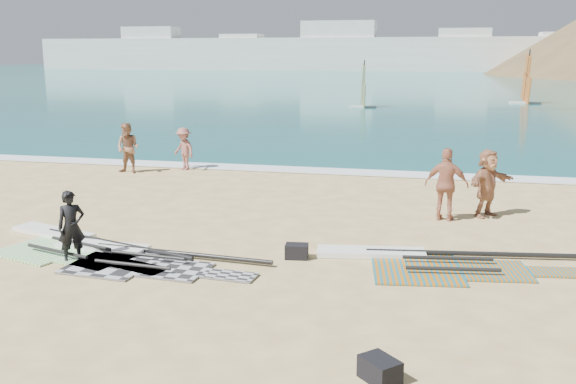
% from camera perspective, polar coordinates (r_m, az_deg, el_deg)
% --- Properties ---
extents(ground, '(300.00, 300.00, 0.00)m').
position_cam_1_polar(ground, '(13.17, -8.87, -7.65)').
color(ground, '#DEC782').
rests_on(ground, ground).
extents(sea, '(300.00, 240.00, 0.06)m').
position_cam_1_polar(sea, '(143.60, 11.42, 10.28)').
color(sea, '#0D4E5F').
rests_on(sea, ground).
extents(surf_line, '(300.00, 1.20, 0.04)m').
position_cam_1_polar(surf_line, '(24.62, 1.82, 1.86)').
color(surf_line, white).
rests_on(surf_line, ground).
extents(far_town, '(160.00, 8.00, 12.00)m').
position_cam_1_polar(far_town, '(162.74, 6.04, 12.25)').
color(far_town, white).
rests_on(far_town, ground).
extents(rig_grey, '(5.28, 2.26, 0.20)m').
position_cam_1_polar(rig_grey, '(14.58, -13.70, -5.67)').
color(rig_grey, '#262628').
rests_on(rig_grey, ground).
extents(rig_green, '(5.42, 3.00, 0.20)m').
position_cam_1_polar(rig_green, '(15.96, -18.83, -4.42)').
color(rig_green, '#4CC832').
rests_on(rig_green, ground).
extents(rig_orange, '(5.78, 2.59, 0.20)m').
position_cam_1_polar(rig_orange, '(14.22, 12.08, -6.04)').
color(rig_orange, '#DE6800').
rests_on(rig_orange, ground).
extents(gear_bag_near, '(0.54, 0.42, 0.32)m').
position_cam_1_polar(gear_bag_near, '(14.23, 0.78, -5.29)').
color(gear_bag_near, black).
rests_on(gear_bag_near, ground).
extents(gear_bag_far, '(0.66, 0.66, 0.33)m').
position_cam_1_polar(gear_bag_far, '(9.29, 8.16, -15.36)').
color(gear_bag_far, black).
rests_on(gear_bag_far, ground).
extents(person_wetsuit, '(0.68, 0.66, 1.58)m').
position_cam_1_polar(person_wetsuit, '(14.57, -18.70, -2.95)').
color(person_wetsuit, black).
rests_on(person_wetsuit, ground).
extents(beachgoer_left, '(0.99, 0.80, 1.89)m').
position_cam_1_polar(beachgoer_left, '(24.87, -14.04, 3.81)').
color(beachgoer_left, '#99684C').
rests_on(beachgoer_left, ground).
extents(beachgoer_mid, '(1.23, 1.07, 1.64)m').
position_cam_1_polar(beachgoer_mid, '(25.10, -9.25, 3.81)').
color(beachgoer_mid, '#95584F').
rests_on(beachgoer_mid, ground).
extents(beachgoer_back, '(1.21, 0.64, 1.98)m').
position_cam_1_polar(beachgoer_back, '(17.73, 13.91, 0.65)').
color(beachgoer_back, '#B46D51').
rests_on(beachgoer_back, ground).
extents(beachgoer_right, '(1.55, 1.70, 1.89)m').
position_cam_1_polar(beachgoer_right, '(18.47, 17.30, 0.77)').
color(beachgoer_right, '#AD7351').
rests_on(beachgoer_right, ground).
extents(windsurfer_left, '(2.23, 2.57, 3.92)m').
position_cam_1_polar(windsurfer_left, '(53.44, 6.71, 8.70)').
color(windsurfer_left, white).
rests_on(windsurfer_left, ground).
extents(windsurfer_centre, '(2.69, 3.20, 4.79)m').
position_cam_1_polar(windsurfer_centre, '(60.91, 20.41, 8.63)').
color(windsurfer_centre, white).
rests_on(windsurfer_centre, ground).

